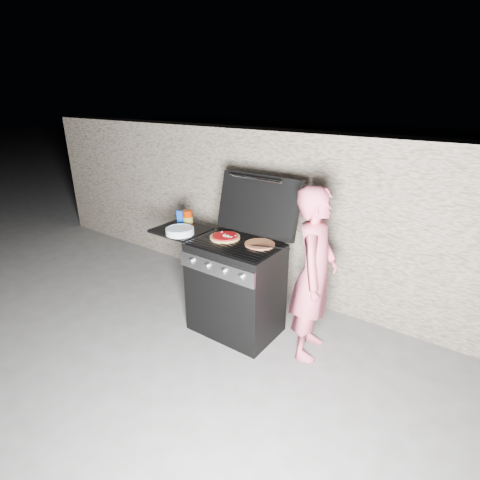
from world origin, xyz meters
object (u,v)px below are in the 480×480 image
Objects in this scene: pizza_topped at (225,237)px; person at (314,275)px; sauce_jar at (188,218)px; gas_grill at (215,280)px.

person reaches higher than pizza_topped.
sauce_jar is at bearing 76.39° from person.
person is (1.42, -0.01, -0.23)m from sauce_jar.
pizza_topped reaches higher than gas_grill.
person is at bearing 5.92° from pizza_topped.
gas_grill is 4.81× the size of pizza_topped.
pizza_topped is 1.82× the size of sauce_jar.
sauce_jar is at bearing 169.87° from pizza_topped.
pizza_topped is 0.19× the size of person.
sauce_jar is at bearing 163.39° from gas_grill.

